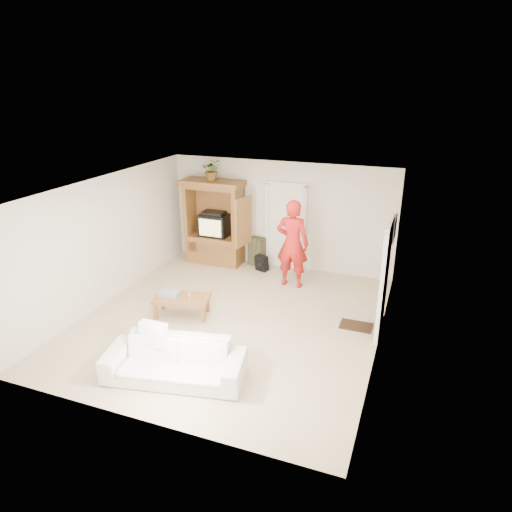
{
  "coord_description": "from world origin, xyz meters",
  "views": [
    {
      "loc": [
        3.18,
        -7.13,
        4.34
      ],
      "look_at": [
        0.28,
        0.6,
        1.15
      ],
      "focal_mm": 32.0,
      "sensor_mm": 36.0,
      "label": 1
    }
  ],
  "objects": [
    {
      "name": "wall_back",
      "position": [
        0.0,
        3.0,
        1.3
      ],
      "size": [
        5.5,
        0.0,
        5.5
      ],
      "primitive_type": "plane",
      "rotation": [
        1.57,
        0.0,
        0.0
      ],
      "color": "silver",
      "rests_on": "floor"
    },
    {
      "name": "doorway_right",
      "position": [
        2.73,
        0.6,
        1.02
      ],
      "size": [
        0.05,
        0.9,
        2.04
      ],
      "primitive_type": "cube",
      "color": "black",
      "rests_on": "floor"
    },
    {
      "name": "framed_picture",
      "position": [
        2.73,
        1.9,
        1.6
      ],
      "size": [
        0.03,
        0.6,
        0.48
      ],
      "primitive_type": "cube",
      "color": "black",
      "rests_on": "wall_right"
    },
    {
      "name": "armoire",
      "position": [
        -1.58,
        2.66,
        0.91
      ],
      "size": [
        1.82,
        1.14,
        2.1
      ],
      "color": "brown",
      "rests_on": "floor"
    },
    {
      "name": "wall_left",
      "position": [
        -2.75,
        0.0,
        1.3
      ],
      "size": [
        0.0,
        6.0,
        6.0
      ],
      "primitive_type": "plane",
      "rotation": [
        1.57,
        0.0,
        1.57
      ],
      "color": "silver",
      "rests_on": "floor"
    },
    {
      "name": "man",
      "position": [
        0.62,
        1.97,
        0.99
      ],
      "size": [
        0.73,
        0.48,
        1.98
      ],
      "primitive_type": "imported",
      "rotation": [
        0.0,
        0.0,
        3.14
      ],
      "color": "red",
      "rests_on": "floor"
    },
    {
      "name": "plant",
      "position": [
        -1.6,
        2.63,
        2.36
      ],
      "size": [
        0.59,
        0.56,
        0.51
      ],
      "primitive_type": "imported",
      "rotation": [
        0.0,
        0.0,
        0.46
      ],
      "color": "#4C7238",
      "rests_on": "armoire"
    },
    {
      "name": "sofa",
      "position": [
        -0.08,
        -2.01,
        0.31
      ],
      "size": [
        2.27,
        1.24,
        0.63
      ],
      "primitive_type": "imported",
      "rotation": [
        0.0,
        0.0,
        0.19
      ],
      "color": "silver",
      "rests_on": "floor"
    },
    {
      "name": "wall_right",
      "position": [
        2.75,
        0.0,
        1.3
      ],
      "size": [
        0.0,
        6.0,
        6.0
      ],
      "primitive_type": "plane",
      "rotation": [
        1.57,
        0.0,
        -1.57
      ],
      "color": "silver",
      "rests_on": "floor"
    },
    {
      "name": "floor",
      "position": [
        0.0,
        0.0,
        0.0
      ],
      "size": [
        6.0,
        6.0,
        0.0
      ],
      "primitive_type": "plane",
      "color": "tan",
      "rests_on": "ground"
    },
    {
      "name": "coffee_table",
      "position": [
        -0.98,
        -0.17,
        0.35
      ],
      "size": [
        1.18,
        0.83,
        0.4
      ],
      "rotation": [
        0.0,
        0.0,
        0.25
      ],
      "color": "#9F6036",
      "rests_on": "floor"
    },
    {
      "name": "ceiling",
      "position": [
        0.0,
        0.0,
        2.6
      ],
      "size": [
        6.0,
        6.0,
        0.0
      ],
      "primitive_type": "plane",
      "rotation": [
        3.14,
        0.0,
        0.0
      ],
      "color": "white",
      "rests_on": "floor"
    },
    {
      "name": "wall_front",
      "position": [
        0.0,
        -3.0,
        1.3
      ],
      "size": [
        5.5,
        0.0,
        5.5
      ],
      "primitive_type": "plane",
      "rotation": [
        -1.57,
        0.0,
        0.0
      ],
      "color": "silver",
      "rests_on": "floor"
    },
    {
      "name": "backpack_black",
      "position": [
        -0.29,
        2.52,
        0.19
      ],
      "size": [
        0.35,
        0.28,
        0.37
      ],
      "primitive_type": null,
      "rotation": [
        0.0,
        0.0,
        -0.38
      ],
      "color": "black",
      "rests_on": "floor"
    },
    {
      "name": "backpack_olive",
      "position": [
        -0.54,
        2.85,
        0.35
      ],
      "size": [
        0.43,
        0.35,
        0.71
      ],
      "primitive_type": null,
      "rotation": [
        0.0,
        0.0,
        -0.23
      ],
      "color": "#47442B",
      "rests_on": "floor"
    },
    {
      "name": "door_back",
      "position": [
        0.15,
        2.97,
        1.02
      ],
      "size": [
        0.85,
        0.05,
        2.04
      ],
      "primitive_type": "cube",
      "color": "white",
      "rests_on": "floor"
    },
    {
      "name": "candle",
      "position": [
        -0.83,
        -0.12,
        0.45
      ],
      "size": [
        0.08,
        0.08,
        0.1
      ],
      "primitive_type": "cylinder",
      "color": "tan",
      "rests_on": "coffee_table"
    },
    {
      "name": "towel",
      "position": [
        -1.25,
        -0.17,
        0.44
      ],
      "size": [
        0.42,
        0.33,
        0.08
      ],
      "primitive_type": "cube",
      "rotation": [
        0.0,
        0.0,
        0.14
      ],
      "color": "#D34662",
      "rests_on": "coffee_table"
    },
    {
      "name": "doormat",
      "position": [
        2.3,
        0.6,
        0.01
      ],
      "size": [
        0.6,
        0.4,
        0.02
      ],
      "primitive_type": "cube",
      "color": "#382316",
      "rests_on": "floor"
    }
  ]
}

